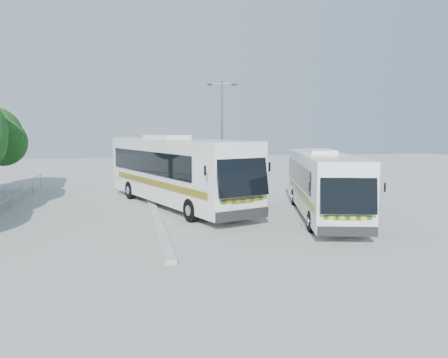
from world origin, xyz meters
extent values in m
plane|color=#9D9D98|center=(0.00, 0.00, 0.00)|extent=(100.00, 100.00, 0.00)
cube|color=#B2B2AD|center=(-2.30, 2.00, 0.07)|extent=(0.40, 16.00, 0.15)
cylinder|color=gray|center=(-10.00, 14.00, 0.50)|extent=(0.06, 0.06, 1.00)
sphere|color=#183B10|center=(-11.94, 12.80, 3.46)|extent=(3.28, 3.28, 3.28)
cube|color=silver|center=(-1.00, 4.89, 2.09)|extent=(7.13, 13.53, 3.40)
cube|color=black|center=(1.26, -1.44, 2.51)|extent=(2.58, 1.34, 2.16)
cube|color=black|center=(-2.56, 5.04, 2.51)|extent=(3.66, 10.09, 1.23)
cube|color=black|center=(0.11, 5.99, 2.51)|extent=(3.66, 10.09, 1.23)
cube|color=#165A0C|center=(-2.22, 4.09, 1.45)|extent=(3.94, 10.92, 0.31)
cylinder|color=black|center=(-0.72, 0.37, 0.56)|extent=(0.69, 1.16, 1.11)
cylinder|color=black|center=(1.65, 1.22, 0.56)|extent=(0.69, 1.16, 1.11)
cylinder|color=black|center=(-3.46, 8.03, 0.56)|extent=(0.69, 1.16, 1.11)
cylinder|color=black|center=(-1.09, 8.88, 0.56)|extent=(0.69, 1.16, 1.11)
cube|color=white|center=(5.90, 0.42, 1.72)|extent=(5.14, 11.24, 2.80)
cube|color=black|center=(4.43, -4.92, 2.07)|extent=(2.15, 0.96, 1.78)
cube|color=black|center=(4.92, 1.26, 2.07)|extent=(2.38, 8.52, 1.01)
cube|color=black|center=(7.17, 0.64, 2.07)|extent=(2.38, 8.52, 1.01)
cube|color=#0D560C|center=(4.70, 0.46, 1.19)|extent=(2.56, 9.22, 0.26)
cylinder|color=black|center=(3.95, -2.76, 0.46)|extent=(0.51, 0.96, 0.92)
cylinder|color=black|center=(5.95, -3.31, 0.46)|extent=(0.51, 0.96, 0.92)
cylinder|color=black|center=(5.73, 3.70, 0.46)|extent=(0.51, 0.96, 0.92)
cylinder|color=black|center=(7.73, 3.15, 0.46)|extent=(0.51, 0.96, 0.92)
cylinder|color=gray|center=(2.00, 6.16, 3.61)|extent=(0.17, 0.17, 7.21)
cylinder|color=gray|center=(2.00, 6.16, 7.03)|extent=(1.43, 0.31, 0.07)
cube|color=black|center=(1.29, 6.28, 6.99)|extent=(0.34, 0.21, 0.11)
cube|color=black|center=(2.71, 6.04, 6.99)|extent=(0.34, 0.21, 0.11)
camera|label=1|loc=(-3.57, -19.66, 4.33)|focal=35.00mm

